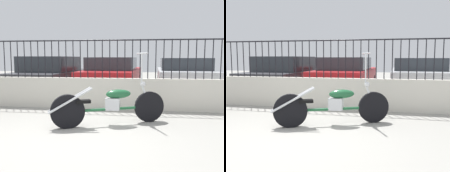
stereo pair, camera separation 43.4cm
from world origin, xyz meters
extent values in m
plane|color=gray|center=(0.00, 0.00, 0.00)|extent=(40.00, 40.00, 0.00)
cube|color=beige|center=(0.00, 2.67, 0.41)|extent=(8.43, 0.18, 0.82)
cylinder|color=black|center=(-2.74, 2.67, 1.31)|extent=(0.02, 0.02, 1.00)
cylinder|color=black|center=(-2.55, 2.67, 1.31)|extent=(0.02, 0.02, 1.00)
cylinder|color=black|center=(-2.35, 2.67, 1.31)|extent=(0.02, 0.02, 1.00)
cylinder|color=black|center=(-2.16, 2.67, 1.31)|extent=(0.02, 0.02, 1.00)
cylinder|color=black|center=(-1.96, 2.67, 1.31)|extent=(0.02, 0.02, 1.00)
cylinder|color=black|center=(-1.76, 2.67, 1.31)|extent=(0.02, 0.02, 1.00)
cylinder|color=black|center=(-1.57, 2.67, 1.31)|extent=(0.02, 0.02, 1.00)
cylinder|color=black|center=(-1.37, 2.67, 1.31)|extent=(0.02, 0.02, 1.00)
cylinder|color=black|center=(-1.18, 2.67, 1.31)|extent=(0.02, 0.02, 1.00)
cylinder|color=black|center=(-0.98, 2.67, 1.31)|extent=(0.02, 0.02, 1.00)
cylinder|color=black|center=(-0.78, 2.67, 1.31)|extent=(0.02, 0.02, 1.00)
cylinder|color=black|center=(-0.59, 2.67, 1.31)|extent=(0.02, 0.02, 1.00)
cylinder|color=black|center=(-0.39, 2.67, 1.31)|extent=(0.02, 0.02, 1.00)
cylinder|color=black|center=(-0.20, 2.67, 1.31)|extent=(0.02, 0.02, 1.00)
cylinder|color=black|center=(0.00, 2.67, 1.31)|extent=(0.02, 0.02, 1.00)
cylinder|color=black|center=(0.20, 2.67, 1.31)|extent=(0.02, 0.02, 1.00)
cylinder|color=black|center=(0.39, 2.67, 1.31)|extent=(0.02, 0.02, 1.00)
cylinder|color=black|center=(0.59, 2.67, 1.31)|extent=(0.02, 0.02, 1.00)
cylinder|color=black|center=(0.78, 2.67, 1.31)|extent=(0.02, 0.02, 1.00)
cylinder|color=black|center=(0.98, 2.67, 1.31)|extent=(0.02, 0.02, 1.00)
cylinder|color=black|center=(1.18, 2.67, 1.31)|extent=(0.02, 0.02, 1.00)
cylinder|color=black|center=(1.37, 2.67, 1.31)|extent=(0.02, 0.02, 1.00)
cylinder|color=black|center=(1.57, 2.67, 1.31)|extent=(0.02, 0.02, 1.00)
cylinder|color=black|center=(1.76, 2.67, 1.31)|extent=(0.02, 0.02, 1.00)
cylinder|color=black|center=(1.96, 2.67, 1.31)|extent=(0.02, 0.02, 1.00)
cylinder|color=black|center=(2.16, 2.67, 1.31)|extent=(0.02, 0.02, 1.00)
cylinder|color=black|center=(2.35, 2.67, 1.31)|extent=(0.02, 0.02, 1.00)
cylinder|color=black|center=(2.55, 2.67, 1.31)|extent=(0.02, 0.02, 1.00)
cylinder|color=black|center=(2.74, 2.67, 1.31)|extent=(0.02, 0.02, 1.00)
cylinder|color=black|center=(2.94, 2.67, 1.31)|extent=(0.02, 0.02, 1.00)
cylinder|color=black|center=(0.00, 2.67, 1.79)|extent=(8.43, 0.04, 0.04)
cylinder|color=black|center=(1.22, 1.46, 0.32)|extent=(0.61, 0.33, 0.64)
cylinder|color=black|center=(-0.32, 0.75, 0.32)|extent=(0.64, 0.37, 0.66)
cylinder|color=#1E5933|center=(0.45, 1.10, 0.32)|extent=(1.44, 0.70, 0.06)
cube|color=silver|center=(0.49, 1.12, 0.42)|extent=(0.28, 0.18, 0.24)
ellipsoid|color=#1E5933|center=(0.60, 1.17, 0.62)|extent=(0.55, 0.40, 0.18)
cube|color=black|center=(-0.05, 0.88, 0.50)|extent=(0.32, 0.26, 0.06)
cylinder|color=silver|center=(1.14, 1.42, 0.57)|extent=(0.22, 0.13, 0.51)
sphere|color=silver|center=(1.08, 1.39, 0.80)|extent=(0.11, 0.11, 0.11)
cylinder|color=silver|center=(1.05, 1.38, 1.13)|extent=(0.03, 0.03, 0.61)
cylinder|color=silver|center=(1.05, 1.38, 1.43)|extent=(0.24, 0.49, 0.03)
cylinder|color=silver|center=(-0.25, 0.71, 0.54)|extent=(0.79, 0.39, 0.48)
cylinder|color=silver|center=(-0.31, 0.84, 0.54)|extent=(0.79, 0.39, 0.48)
cylinder|color=black|center=(-3.24, 6.78, 0.32)|extent=(0.13, 0.64, 0.64)
cylinder|color=black|center=(-1.50, 6.72, 0.32)|extent=(0.13, 0.64, 0.64)
cylinder|color=black|center=(-3.33, 4.03, 0.32)|extent=(0.13, 0.64, 0.64)
cylinder|color=black|center=(-1.59, 3.97, 0.32)|extent=(0.13, 0.64, 0.64)
cube|color=#38383D|center=(-2.41, 5.37, 0.55)|extent=(2.00, 4.50, 0.61)
cube|color=#2D3338|center=(-2.42, 5.15, 1.12)|extent=(1.73, 2.19, 0.54)
cylinder|color=black|center=(-0.83, 6.74, 0.32)|extent=(0.13, 0.64, 0.64)
cylinder|color=black|center=(0.78, 6.69, 0.32)|extent=(0.13, 0.64, 0.64)
cylinder|color=black|center=(-0.91, 3.97, 0.32)|extent=(0.13, 0.64, 0.64)
cylinder|color=black|center=(0.71, 3.93, 0.32)|extent=(0.13, 0.64, 0.64)
cube|color=#AD191E|center=(-0.06, 5.33, 0.59)|extent=(1.85, 4.51, 0.69)
cube|color=#2D3338|center=(-0.07, 5.11, 1.15)|extent=(1.61, 2.18, 0.43)
cylinder|color=black|center=(1.64, 6.96, 0.32)|extent=(0.12, 0.64, 0.64)
cylinder|color=black|center=(3.36, 6.92, 0.32)|extent=(0.12, 0.64, 0.64)
cylinder|color=black|center=(1.58, 4.48, 0.32)|extent=(0.12, 0.64, 0.64)
cylinder|color=black|center=(3.30, 4.45, 0.32)|extent=(0.12, 0.64, 0.64)
cube|color=#B7BABF|center=(2.47, 5.70, 0.58)|extent=(1.92, 4.03, 0.68)
cube|color=#2D3338|center=(2.47, 5.50, 1.13)|extent=(1.69, 1.95, 0.41)
camera|label=1|loc=(1.18, -3.74, 1.34)|focal=40.00mm
camera|label=2|loc=(1.61, -3.66, 1.34)|focal=40.00mm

